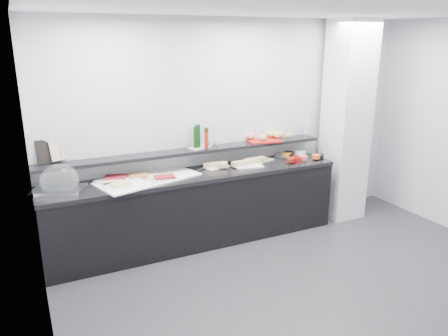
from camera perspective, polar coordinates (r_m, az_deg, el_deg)
name	(u,v)px	position (r m, az deg, el deg)	size (l,w,h in m)	color
ground	(329,297)	(4.60, 13.53, -16.12)	(5.00, 5.00, 0.00)	#2D2D30
back_wall	(237,127)	(5.66, 1.70, 5.41)	(5.00, 0.02, 2.70)	silver
ceiling	(352,6)	(3.90, 16.37, 19.64)	(5.00, 5.00, 0.00)	white
column	(346,122)	(6.22, 15.67, 5.81)	(0.50, 0.50, 2.70)	white
buffet_cabinet	(197,210)	(5.39, -3.57, -5.51)	(3.60, 0.60, 0.85)	black
counter_top	(196,175)	(5.23, -3.66, -0.94)	(3.62, 0.62, 0.05)	black
wall_shelf	(190,151)	(5.32, -4.42, 2.19)	(3.60, 0.25, 0.04)	black
cloche_base	(59,190)	(4.90, -20.80, -2.73)	(0.51, 0.34, 0.04)	#B9BBC1
cloche_dome	(60,180)	(4.88, -20.68, -1.47)	(0.40, 0.26, 0.34)	white
linen_runner	(148,179)	(5.06, -9.87, -1.40)	(1.15, 0.54, 0.01)	white
platter_meat_a	(111,180)	(5.06, -14.49, -1.51)	(0.34, 0.22, 0.01)	white
food_meat_a	(116,177)	(5.10, -13.94, -1.12)	(0.23, 0.15, 0.02)	maroon
platter_salmon	(141,175)	(5.16, -10.79, -0.92)	(0.30, 0.20, 0.01)	white
food_salmon	(139,175)	(5.10, -11.02, -0.93)	(0.20, 0.13, 0.02)	orange
platter_cheese	(118,185)	(4.86, -13.69, -2.19)	(0.31, 0.21, 0.01)	white
food_cheese	(121,184)	(4.84, -13.30, -2.03)	(0.20, 0.13, 0.02)	#DEDD56
platter_meat_b	(162,178)	(5.00, -8.11, -1.36)	(0.30, 0.20, 0.01)	silver
food_meat_b	(165,177)	(4.99, -7.77, -1.16)	(0.22, 0.14, 0.02)	maroon
sandwich_plate_left	(217,167)	(5.43, -0.86, 0.11)	(0.30, 0.13, 0.01)	white
sandwich_food_left	(215,165)	(5.40, -1.14, 0.43)	(0.30, 0.11, 0.06)	#E5B778
tongs_left	(201,169)	(5.33, -3.08, -0.12)	(0.01, 0.01, 0.16)	silver
sandwich_plate_mid	(249,167)	(5.46, 3.32, 0.17)	(0.34, 0.15, 0.01)	white
sandwich_food_mid	(240,164)	(5.46, 2.16, 0.59)	(0.22, 0.09, 0.06)	tan
tongs_mid	(244,168)	(5.38, 2.60, 0.06)	(0.01, 0.01, 0.16)	#BBBDC2
sandwich_plate_right	(263,161)	(5.74, 5.14, 0.96)	(0.32, 0.14, 0.01)	white
sandwich_food_right	(256,160)	(5.62, 4.16, 1.03)	(0.28, 0.11, 0.06)	tan
tongs_right	(268,161)	(5.68, 5.80, 0.89)	(0.01, 0.01, 0.16)	silver
bowl_glass_fruit	(282,156)	(5.87, 7.52, 1.51)	(0.19, 0.19, 0.07)	white
fill_glass_fruit	(286,155)	(5.92, 8.14, 1.75)	(0.13, 0.13, 0.05)	orange
bowl_black_jam	(287,155)	(5.94, 8.28, 1.66)	(0.12, 0.12, 0.07)	black
fill_black_jam	(288,153)	(5.98, 8.40, 1.89)	(0.12, 0.12, 0.05)	#560E0C
bowl_glass_cream	(307,152)	(6.13, 10.77, 2.00)	(0.18, 0.18, 0.07)	white
fill_glass_cream	(300,152)	(6.07, 9.84, 2.04)	(0.16, 0.16, 0.05)	white
bowl_red_jam	(296,160)	(5.74, 9.44, 1.09)	(0.14, 0.14, 0.07)	maroon
fill_red_jam	(290,160)	(5.66, 8.65, 1.02)	(0.11, 0.11, 0.05)	#5E180D
bowl_glass_salmon	(300,159)	(5.80, 9.93, 1.21)	(0.16, 0.16, 0.07)	white
fill_glass_salmon	(303,158)	(5.80, 10.29, 1.32)	(0.11, 0.11, 0.05)	#E05D36
bowl_black_fruit	(319,157)	(5.94, 12.28, 1.46)	(0.13, 0.13, 0.07)	black
fill_black_fruit	(316,157)	(5.90, 11.94, 1.48)	(0.11, 0.11, 0.05)	#C5521A
framed_print	(48,151)	(5.06, -21.97, 2.02)	(0.25, 0.02, 0.26)	black
print_art	(58,150)	(5.07, -20.84, 2.16)	(0.18, 0.00, 0.22)	tan
condiment_tray	(199,147)	(5.39, -3.26, 2.69)	(0.26, 0.16, 0.01)	white
bottle_green_a	(196,138)	(5.31, -3.73, 3.98)	(0.05, 0.05, 0.26)	black
bottle_brown	(206,137)	(5.37, -2.31, 4.04)	(0.05, 0.05, 0.24)	#331D09
bottle_green_b	(198,136)	(5.36, -3.47, 4.22)	(0.07, 0.07, 0.28)	#0F3715
bottle_hot	(207,141)	(5.32, -2.28, 3.59)	(0.05, 0.05, 0.18)	red
shaker_salt	(211,143)	(5.43, -1.74, 3.26)	(0.03, 0.03, 0.07)	white
shaker_pepper	(217,142)	(5.49, -0.91, 3.42)	(0.03, 0.03, 0.07)	silver
bread_tray	(264,140)	(5.77, 5.22, 3.62)	(0.43, 0.30, 0.02)	#A51811
bread_roll_nw	(251,136)	(5.76, 3.52, 4.17)	(0.15, 0.09, 0.08)	#C3794A
bread_roll_n	(272,134)	(5.91, 6.30, 4.41)	(0.15, 0.10, 0.08)	tan
bread_roll_ne	(279,134)	(5.96, 7.20, 4.49)	(0.13, 0.08, 0.08)	#D48251
bread_roll_sw	(263,138)	(5.69, 5.10, 3.97)	(0.12, 0.08, 0.08)	#BE8A48
bread_roll_se	(289,135)	(5.86, 8.43, 4.23)	(0.13, 0.08, 0.08)	#B18143
bread_roll_mide	(279,135)	(5.86, 7.14, 4.29)	(0.15, 0.10, 0.08)	tan
carafe	(307,126)	(6.08, 10.75, 5.43)	(0.10, 0.10, 0.30)	white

